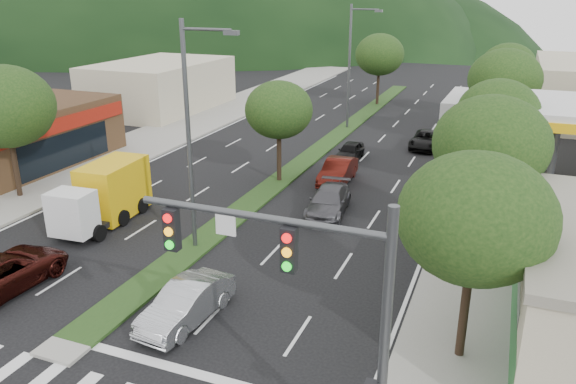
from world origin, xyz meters
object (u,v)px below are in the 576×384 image
at_px(box_truck, 106,196).
at_px(motorhome, 461,113).
at_px(car_queue_a, 350,151).
at_px(car_queue_d, 427,140).
at_px(tree_r_e, 508,66).
at_px(tree_med_near, 279,110).
at_px(car_queue_c, 338,171).
at_px(tree_r_b, 491,144).
at_px(streetlight_near, 192,128).
at_px(tree_med_far, 380,55).
at_px(tree_r_d, 505,80).
at_px(sedan_silver, 186,303).
at_px(suv_maroon, 4,272).
at_px(car_queue_b, 328,201).
at_px(tree_r_c, 498,114).
at_px(traffic_signal, 317,295).
at_px(tree_r_a, 476,218).
at_px(streetlight_mid, 352,61).

distance_m(box_truck, motorhome, 29.46).
xyz_separation_m(car_queue_a, car_queue_d, (4.44, 5.00, 0.03)).
xyz_separation_m(tree_r_e, tree_med_near, (-12.00, -22.00, -0.46)).
height_order(car_queue_c, car_queue_d, car_queue_c).
distance_m(tree_r_b, streetlight_near, 12.47).
height_order(tree_med_far, car_queue_d, tree_med_far).
bearing_deg(tree_med_far, box_truck, -99.22).
bearing_deg(tree_r_d, motorhome, 122.95).
xyz_separation_m(tree_r_d, box_truck, (-17.67, -20.92, -3.81)).
xyz_separation_m(tree_r_b, car_queue_d, (-4.84, 17.17, -4.41)).
bearing_deg(sedan_silver, motorhome, 84.49).
relative_size(suv_maroon, car_queue_c, 1.21).
height_order(box_truck, motorhome, motorhome).
xyz_separation_m(tree_r_b, suv_maroon, (-16.98, -10.00, -4.30)).
xyz_separation_m(car_queue_b, motorhome, (4.63, 20.46, 1.00)).
bearing_deg(car_queue_c, streetlight_near, -107.32).
height_order(tree_r_c, motorhome, tree_r_c).
relative_size(tree_r_e, car_queue_a, 1.93).
bearing_deg(suv_maroon, sedan_silver, -172.79).
bearing_deg(tree_r_e, streetlight_near, -110.23).
height_order(tree_r_e, motorhome, tree_r_e).
relative_size(traffic_signal, suv_maroon, 1.33).
xyz_separation_m(sedan_silver, car_queue_c, (0.54, 16.51, 0.02)).
distance_m(tree_r_a, tree_med_far, 41.76).
distance_m(tree_r_e, sedan_silver, 38.68).
bearing_deg(tree_r_d, suv_maroon, -121.23).
height_order(streetlight_mid, suv_maroon, streetlight_mid).
distance_m(car_queue_b, car_queue_d, 15.26).
height_order(tree_r_b, car_queue_c, tree_r_b).
distance_m(tree_r_a, motorhome, 30.94).
xyz_separation_m(streetlight_mid, motorhome, (8.80, 1.63, -3.91)).
height_order(tree_r_b, tree_r_e, tree_r_b).
xyz_separation_m(tree_r_d, suv_maroon, (-16.98, -28.00, -4.45)).
bearing_deg(car_queue_a, car_queue_c, -82.16).
bearing_deg(sedan_silver, streetlight_mid, 100.36).
bearing_deg(car_queue_c, tree_r_a, -61.89).
bearing_deg(car_queue_a, box_truck, -118.51).
distance_m(tree_r_a, car_queue_c, 17.94).
distance_m(tree_r_e, tree_med_near, 25.06).
bearing_deg(car_queue_a, tree_r_e, 60.19).
distance_m(tree_r_d, car_queue_b, 18.14).
distance_m(tree_r_c, tree_r_e, 20.00).
relative_size(tree_r_a, tree_med_far, 0.96).
height_order(tree_r_b, car_queue_d, tree_r_b).
bearing_deg(car_queue_b, suv_maroon, -134.36).
relative_size(traffic_signal, tree_r_c, 1.08).
xyz_separation_m(car_queue_d, box_truck, (-12.83, -20.09, 0.74)).
xyz_separation_m(tree_r_b, streetlight_mid, (-11.79, 21.00, 0.55)).
bearing_deg(car_queue_b, car_queue_c, 94.59).
xyz_separation_m(tree_med_near, car_queue_d, (7.16, 11.17, -3.80)).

